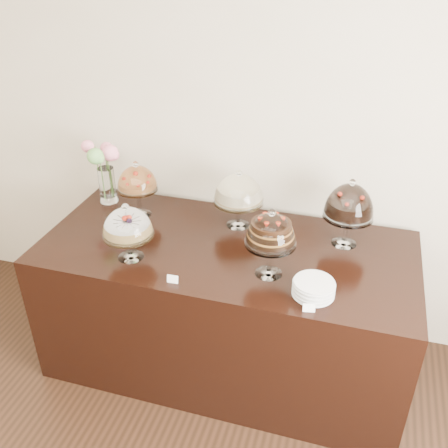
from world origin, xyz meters
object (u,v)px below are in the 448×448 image
(cake_stand_dark_choco, at_px, (349,204))
(plate_stack, at_px, (314,288))
(flower_vase, at_px, (104,167))
(cake_stand_sugar_sponge, at_px, (127,225))
(cake_stand_choco_layer, at_px, (271,232))
(display_counter, at_px, (226,306))
(cake_stand_cheesecake, at_px, (239,191))
(cake_stand_fruit_tart, at_px, (137,181))

(cake_stand_dark_choco, relative_size, plate_stack, 2.00)
(flower_vase, bearing_deg, cake_stand_sugar_sponge, -52.11)
(cake_stand_sugar_sponge, height_order, cake_stand_dark_choco, cake_stand_dark_choco)
(cake_stand_choco_layer, distance_m, plate_stack, 0.36)
(cake_stand_sugar_sponge, relative_size, plate_stack, 1.63)
(display_counter, distance_m, flower_vase, 1.21)
(cake_stand_dark_choco, relative_size, flower_vase, 0.96)
(cake_stand_choco_layer, height_order, plate_stack, cake_stand_choco_layer)
(cake_stand_choco_layer, bearing_deg, display_counter, 146.69)
(cake_stand_choco_layer, distance_m, cake_stand_cheesecake, 0.54)
(cake_stand_choco_layer, xyz_separation_m, flower_vase, (-1.22, 0.50, -0.00))
(cake_stand_dark_choco, bearing_deg, cake_stand_fruit_tart, -179.25)
(display_counter, xyz_separation_m, plate_stack, (0.55, -0.31, 0.49))
(plate_stack, bearing_deg, display_counter, 150.48)
(cake_stand_cheesecake, bearing_deg, display_counter, -90.24)
(cake_stand_sugar_sponge, xyz_separation_m, flower_vase, (-0.44, 0.56, 0.05))
(cake_stand_cheesecake, relative_size, plate_stack, 1.80)
(cake_stand_sugar_sponge, xyz_separation_m, cake_stand_choco_layer, (0.79, 0.07, 0.05))
(display_counter, relative_size, cake_stand_cheesecake, 5.82)
(cake_stand_sugar_sponge, relative_size, flower_vase, 0.78)
(plate_stack, bearing_deg, cake_stand_choco_layer, 155.20)
(cake_stand_cheesecake, distance_m, cake_stand_dark_choco, 0.66)
(cake_stand_sugar_sponge, relative_size, cake_stand_fruit_tart, 0.92)
(cake_stand_cheesecake, xyz_separation_m, cake_stand_fruit_tart, (-0.65, -0.05, 0.00))
(display_counter, distance_m, cake_stand_cheesecake, 0.74)
(cake_stand_choco_layer, distance_m, cake_stand_dark_choco, 0.56)
(cake_stand_sugar_sponge, bearing_deg, display_counter, 27.75)
(display_counter, bearing_deg, flower_vase, 161.96)
(cake_stand_sugar_sponge, distance_m, plate_stack, 1.06)
(display_counter, xyz_separation_m, cake_stand_dark_choco, (0.66, 0.23, 0.72))
(cake_stand_choco_layer, relative_size, cake_stand_fruit_tart, 1.06)
(cake_stand_cheesecake, height_order, cake_stand_dark_choco, cake_stand_dark_choco)
(cake_stand_sugar_sponge, relative_size, cake_stand_choco_layer, 0.86)
(cake_stand_choco_layer, distance_m, cake_stand_fruit_tart, 1.03)
(cake_stand_cheesecake, height_order, plate_stack, cake_stand_cheesecake)
(cake_stand_fruit_tart, height_order, plate_stack, cake_stand_fruit_tart)
(cake_stand_cheesecake, relative_size, flower_vase, 0.86)
(display_counter, bearing_deg, plate_stack, -29.52)
(cake_stand_cheesecake, bearing_deg, plate_stack, -46.14)
(cake_stand_dark_choco, distance_m, plate_stack, 0.60)
(display_counter, distance_m, cake_stand_choco_layer, 0.79)
(flower_vase, relative_size, plate_stack, 2.09)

